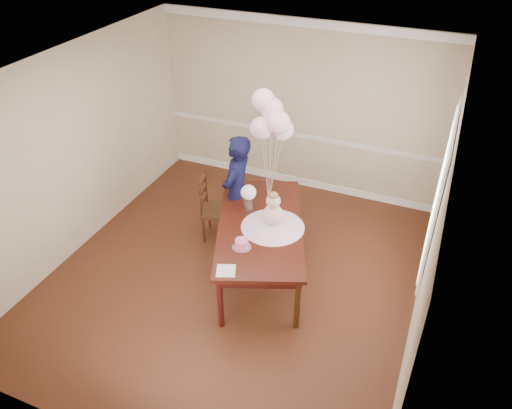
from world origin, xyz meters
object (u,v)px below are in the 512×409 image
Objects in this scene: birthday_cake at (242,243)px; dining_chair_seat at (218,210)px; dining_table_top at (260,226)px; woman at (237,192)px.

birthday_cake is 0.36× the size of dining_chair_seat.
dining_table_top is at bearing 87.27° from birthday_cake.
woman is at bearing 117.17° from birthday_cake.
woman reaches higher than dining_table_top.
dining_table_top is 1.03m from dining_chair_seat.
woman is (0.30, 0.01, 0.38)m from dining_chair_seat.
dining_chair_seat is at bearing -86.91° from woman.
birthday_cake is at bearing -65.07° from dining_chair_seat.
dining_chair_seat is 0.26× the size of woman.
birthday_cake is at bearing 27.77° from woman.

